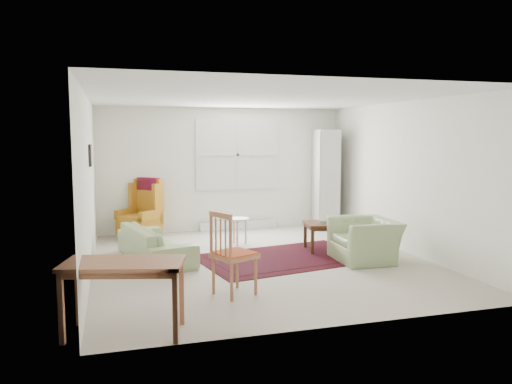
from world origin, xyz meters
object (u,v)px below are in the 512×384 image
object	(u,v)px
wingback_chair	(139,208)
coffee_table	(323,236)
desk	(124,298)
stool	(239,231)
cabinet	(326,179)
armchair	(365,236)
desk_chair	(234,253)
sofa	(155,237)

from	to	relation	value
wingback_chair	coffee_table	world-z (taller)	wingback_chair
coffee_table	desk	bearing A→B (deg)	-140.06
stool	cabinet	distance (m)	2.50
armchair	desk_chair	distance (m)	2.57
desk_chair	coffee_table	bearing A→B (deg)	-70.58
sofa	stool	bearing A→B (deg)	-77.51
wingback_chair	desk	size ratio (longest dim) A/B	0.99
wingback_chair	desk	world-z (taller)	wingback_chair
sofa	wingback_chair	size ratio (longest dim) A/B	1.61
armchair	desk	world-z (taller)	armchair
coffee_table	desk	xyz separation A→B (m)	(-3.32, -2.78, 0.12)
sofa	armchair	world-z (taller)	armchair
stool	cabinet	xyz separation A→B (m)	(2.13, 1.04, 0.79)
desk_chair	stool	bearing A→B (deg)	-39.14
sofa	cabinet	world-z (taller)	cabinet
coffee_table	desk_chair	bearing A→B (deg)	-136.68
desk_chair	wingback_chair	bearing A→B (deg)	-10.11
stool	armchair	bearing A→B (deg)	-46.75
cabinet	armchair	bearing A→B (deg)	-91.38
sofa	desk	world-z (taller)	sofa
desk_chair	cabinet	bearing A→B (deg)	-61.14
armchair	coffee_table	world-z (taller)	armchair
wingback_chair	cabinet	world-z (taller)	cabinet
coffee_table	desk_chair	size ratio (longest dim) A/B	0.57
desk_chair	armchair	bearing A→B (deg)	-89.43
sofa	desk	bearing A→B (deg)	155.61
coffee_table	sofa	bearing A→B (deg)	177.69
stool	sofa	bearing A→B (deg)	-153.66
sofa	desk_chair	bearing A→B (deg)	-172.40
sofa	wingback_chair	bearing A→B (deg)	-9.08
sofa	coffee_table	size ratio (longest dim) A/B	3.10
stool	desk_chair	size ratio (longest dim) A/B	0.46
desk	desk_chair	world-z (taller)	desk_chair
wingback_chair	stool	bearing A→B (deg)	11.33
sofa	desk_chair	size ratio (longest dim) A/B	1.76
coffee_table	desk	distance (m)	4.33
armchair	stool	size ratio (longest dim) A/B	2.09
coffee_table	armchair	bearing A→B (deg)	-67.25
stool	wingback_chair	bearing A→B (deg)	147.99
stool	desk_chair	xyz separation A→B (m)	(-0.75, -2.75, 0.28)
coffee_table	desk_chair	xyz separation A→B (m)	(-2.00, -1.88, 0.28)
coffee_table	stool	xyz separation A→B (m)	(-1.25, 0.87, -0.00)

